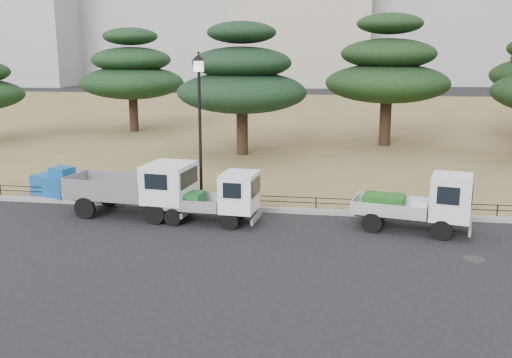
% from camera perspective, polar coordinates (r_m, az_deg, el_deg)
% --- Properties ---
extents(ground, '(220.00, 220.00, 0.00)m').
position_cam_1_polar(ground, '(17.66, -1.04, -5.51)').
color(ground, black).
extents(lawn, '(120.00, 56.00, 0.15)m').
position_cam_1_polar(lawn, '(47.53, 5.54, 5.91)').
color(lawn, olive).
rests_on(lawn, ground).
extents(curb, '(120.00, 0.25, 0.16)m').
position_cam_1_polar(curb, '(20.09, 0.27, -3.03)').
color(curb, gray).
rests_on(curb, ground).
extents(truck_large, '(4.45, 2.12, 1.88)m').
position_cam_1_polar(truck_large, '(19.73, -11.72, -0.70)').
color(truck_large, black).
rests_on(truck_large, ground).
extents(truck_kei_front, '(3.31, 1.58, 1.71)m').
position_cam_1_polar(truck_kei_front, '(18.61, -4.03, -1.87)').
color(truck_kei_front, black).
rests_on(truck_kei_front, ground).
extents(truck_kei_rear, '(3.74, 2.16, 1.84)m').
position_cam_1_polar(truck_kei_rear, '(18.40, 16.17, -2.29)').
color(truck_kei_rear, black).
rests_on(truck_kei_rear, ground).
extents(street_lamp, '(0.47, 0.47, 5.27)m').
position_cam_1_polar(street_lamp, '(20.17, -5.67, 7.47)').
color(street_lamp, black).
rests_on(street_lamp, lawn).
extents(pipe_fence, '(38.00, 0.04, 0.40)m').
position_cam_1_polar(pipe_fence, '(20.14, 0.34, -1.94)').
color(pipe_fence, black).
rests_on(pipe_fence, lawn).
extents(tarp_pile, '(1.96, 1.70, 1.10)m').
position_cam_1_polar(tarp_pile, '(23.09, -19.22, -0.39)').
color(tarp_pile, '#14539F').
rests_on(tarp_pile, lawn).
extents(manhole, '(0.60, 0.60, 0.01)m').
position_cam_1_polar(manhole, '(16.64, 20.98, -7.49)').
color(manhole, '#2D2D30').
rests_on(manhole, ground).
extents(pine_west_near, '(6.99, 6.99, 6.99)m').
position_cam_1_polar(pine_west_near, '(40.29, -12.32, 10.38)').
color(pine_west_near, black).
rests_on(pine_west_near, lawn).
extents(pine_center_left, '(6.80, 6.80, 6.91)m').
position_cam_1_polar(pine_center_left, '(30.11, -1.41, 9.97)').
color(pine_center_left, black).
rests_on(pine_center_left, lawn).
extents(pine_center_right, '(7.10, 7.10, 7.53)m').
position_cam_1_polar(pine_center_right, '(34.04, 13.04, 10.57)').
color(pine_center_right, black).
rests_on(pine_center_right, lawn).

